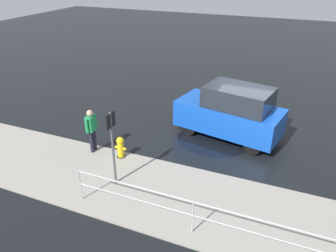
# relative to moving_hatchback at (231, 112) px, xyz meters

# --- Properties ---
(ground_plane) EXTENTS (60.00, 60.00, 0.00)m
(ground_plane) POSITION_rel_moving_hatchback_xyz_m (-0.58, 0.00, -1.03)
(ground_plane) COLOR black
(kerb_strip) EXTENTS (24.00, 3.20, 0.04)m
(kerb_strip) POSITION_rel_moving_hatchback_xyz_m (-0.58, 4.20, -1.01)
(kerb_strip) COLOR gray
(kerb_strip) RESTS_ON ground
(moving_hatchback) EXTENTS (4.16, 2.43, 2.06)m
(moving_hatchback) POSITION_rel_moving_hatchback_xyz_m (0.00, 0.00, 0.00)
(moving_hatchback) COLOR blue
(moving_hatchback) RESTS_ON ground
(fire_hydrant) EXTENTS (0.42, 0.31, 0.80)m
(fire_hydrant) POSITION_rel_moving_hatchback_xyz_m (3.09, 2.93, -0.63)
(fire_hydrant) COLOR gold
(fire_hydrant) RESTS_ON ground
(pedestrian) EXTENTS (0.25, 0.57, 1.62)m
(pedestrian) POSITION_rel_moving_hatchback_xyz_m (4.18, 2.95, -0.07)
(pedestrian) COLOR #1E8C4C
(pedestrian) RESTS_ON ground
(metal_railing) EXTENTS (9.93, 0.04, 1.05)m
(metal_railing) POSITION_rel_moving_hatchback_xyz_m (-1.96, 5.31, -0.28)
(metal_railing) COLOR #B7BABF
(metal_railing) RESTS_ON ground
(sign_post) EXTENTS (0.07, 0.44, 2.40)m
(sign_post) POSITION_rel_moving_hatchback_xyz_m (2.51, 4.27, 0.55)
(sign_post) COLOR #4C4C51
(sign_post) RESTS_ON ground
(puddle_patch) EXTENTS (2.91, 2.91, 0.01)m
(puddle_patch) POSITION_rel_moving_hatchback_xyz_m (0.48, 0.29, -1.02)
(puddle_patch) COLOR black
(puddle_patch) RESTS_ON ground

